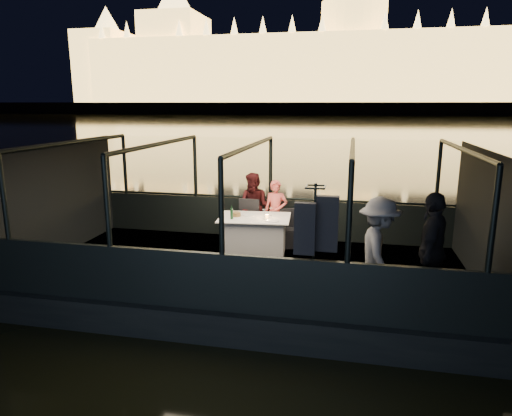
% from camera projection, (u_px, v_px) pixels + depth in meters
% --- Properties ---
extents(river_water, '(500.00, 500.00, 0.00)m').
position_uv_depth(river_water, '(344.00, 123.00, 85.18)').
color(river_water, black).
rests_on(river_water, ground).
extents(boat_hull, '(8.60, 4.40, 1.00)m').
position_uv_depth(boat_hull, '(252.00, 290.00, 8.89)').
color(boat_hull, black).
rests_on(boat_hull, river_water).
extents(boat_deck, '(8.00, 4.00, 0.04)m').
position_uv_depth(boat_deck, '(252.00, 267.00, 8.79)').
color(boat_deck, black).
rests_on(boat_deck, boat_hull).
extents(gunwale_port, '(8.00, 0.08, 0.90)m').
position_uv_depth(gunwale_port, '(270.00, 218.00, 10.59)').
color(gunwale_port, black).
rests_on(gunwale_port, boat_deck).
extents(gunwale_starboard, '(8.00, 0.08, 0.90)m').
position_uv_depth(gunwale_starboard, '(223.00, 283.00, 6.77)').
color(gunwale_starboard, black).
rests_on(gunwale_starboard, boat_deck).
extents(cabin_glass_port, '(8.00, 0.02, 1.40)m').
position_uv_depth(cabin_glass_port, '(271.00, 169.00, 10.33)').
color(cabin_glass_port, '#99B2B2').
rests_on(cabin_glass_port, gunwale_port).
extents(cabin_glass_starboard, '(8.00, 0.02, 1.40)m').
position_uv_depth(cabin_glass_starboard, '(221.00, 207.00, 6.52)').
color(cabin_glass_starboard, '#99B2B2').
rests_on(cabin_glass_starboard, gunwale_starboard).
extents(cabin_roof_glass, '(8.00, 4.00, 0.02)m').
position_uv_depth(cabin_roof_glass, '(251.00, 146.00, 8.27)').
color(cabin_roof_glass, '#99B2B2').
rests_on(cabin_roof_glass, boat_deck).
extents(end_wall_fore, '(0.02, 4.00, 2.30)m').
position_uv_depth(end_wall_fore, '(61.00, 198.00, 9.33)').
color(end_wall_fore, black).
rests_on(end_wall_fore, boat_deck).
extents(end_wall_aft, '(0.02, 4.00, 2.30)m').
position_uv_depth(end_wall_aft, '(482.00, 218.00, 7.72)').
color(end_wall_aft, black).
rests_on(end_wall_aft, boat_deck).
extents(canopy_ribs, '(8.00, 4.00, 2.30)m').
position_uv_depth(canopy_ribs, '(252.00, 207.00, 8.52)').
color(canopy_ribs, black).
rests_on(canopy_ribs, boat_deck).
extents(embankment, '(400.00, 140.00, 6.00)m').
position_uv_depth(embankment, '(350.00, 109.00, 208.93)').
color(embankment, '#423D33').
rests_on(embankment, ground).
extents(parliament_building, '(220.00, 32.00, 60.00)m').
position_uv_depth(parliament_building, '(353.00, 33.00, 169.30)').
color(parliament_building, '#F2D18C').
rests_on(parliament_building, embankment).
extents(dining_table_central, '(1.54, 1.18, 0.77)m').
position_uv_depth(dining_table_central, '(255.00, 235.00, 9.47)').
color(dining_table_central, white).
rests_on(dining_table_central, boat_deck).
extents(chair_port_left, '(0.50, 0.50, 0.99)m').
position_uv_depth(chair_port_left, '(247.00, 226.00, 9.94)').
color(chair_port_left, black).
rests_on(chair_port_left, boat_deck).
extents(chair_port_right, '(0.48, 0.48, 0.81)m').
position_uv_depth(chair_port_right, '(287.00, 227.00, 9.86)').
color(chair_port_right, black).
rests_on(chair_port_right, boat_deck).
extents(coat_stand, '(0.57, 0.47, 1.95)m').
position_uv_depth(coat_stand, '(314.00, 254.00, 6.65)').
color(coat_stand, black).
rests_on(coat_stand, boat_deck).
extents(person_woman_coral, '(0.51, 0.34, 1.42)m').
position_uv_depth(person_woman_coral, '(276.00, 210.00, 10.04)').
color(person_woman_coral, '#E55B53').
rests_on(person_woman_coral, boat_deck).
extents(person_man_maroon, '(0.86, 0.74, 1.55)m').
position_uv_depth(person_man_maroon, '(254.00, 208.00, 10.24)').
color(person_man_maroon, '#3B1012').
rests_on(person_man_maroon, boat_deck).
extents(passenger_stripe, '(0.77, 1.18, 1.70)m').
position_uv_depth(passenger_stripe, '(378.00, 252.00, 6.92)').
color(passenger_stripe, silver).
rests_on(passenger_stripe, boat_deck).
extents(passenger_dark, '(0.76, 1.14, 1.80)m').
position_uv_depth(passenger_dark, '(431.00, 253.00, 6.84)').
color(passenger_dark, black).
rests_on(passenger_dark, boat_deck).
extents(wine_bottle, '(0.07, 0.07, 0.27)m').
position_uv_depth(wine_bottle, '(232.00, 212.00, 9.20)').
color(wine_bottle, '#153B1D').
rests_on(wine_bottle, dining_table_central).
extents(bread_basket, '(0.26, 0.26, 0.08)m').
position_uv_depth(bread_basket, '(236.00, 214.00, 9.46)').
color(bread_basket, brown).
rests_on(bread_basket, dining_table_central).
extents(amber_candle, '(0.06, 0.06, 0.08)m').
position_uv_depth(amber_candle, '(267.00, 216.00, 9.30)').
color(amber_candle, '#FE9F3F').
rests_on(amber_candle, dining_table_central).
extents(plate_near, '(0.34, 0.34, 0.02)m').
position_uv_depth(plate_near, '(272.00, 221.00, 9.07)').
color(plate_near, white).
rests_on(plate_near, dining_table_central).
extents(plate_far, '(0.35, 0.35, 0.02)m').
position_uv_depth(plate_far, '(249.00, 215.00, 9.52)').
color(plate_far, white).
rests_on(plate_far, dining_table_central).
extents(wine_glass_white, '(0.07, 0.07, 0.20)m').
position_uv_depth(wine_glass_white, '(232.00, 214.00, 9.21)').
color(wine_glass_white, silver).
rests_on(wine_glass_white, dining_table_central).
extents(wine_glass_red, '(0.07, 0.07, 0.18)m').
position_uv_depth(wine_glass_red, '(271.00, 212.00, 9.45)').
color(wine_glass_red, silver).
rests_on(wine_glass_red, dining_table_central).
extents(wine_glass_empty, '(0.09, 0.09, 0.21)m').
position_uv_depth(wine_glass_empty, '(264.00, 215.00, 9.16)').
color(wine_glass_empty, white).
rests_on(wine_glass_empty, dining_table_central).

